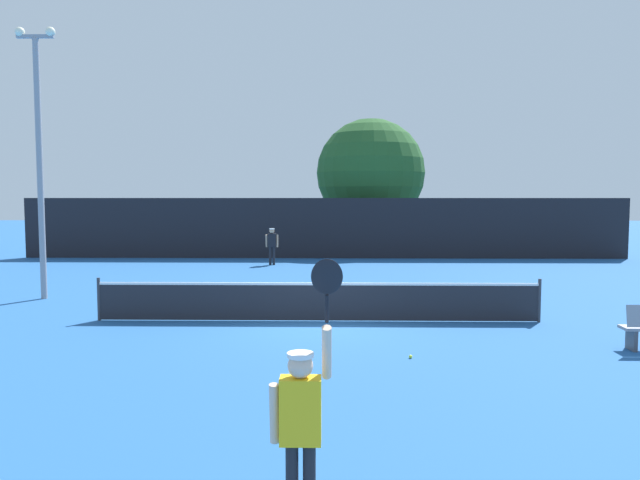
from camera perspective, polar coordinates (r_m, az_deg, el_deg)
name	(u,v)px	position (r m, az deg, el deg)	size (l,w,h in m)	color
ground_plane	(318,321)	(14.87, -0.23, -7.77)	(120.00, 120.00, 0.00)	#235693
tennis_net	(318,301)	(14.77, -0.23, -5.83)	(10.97, 0.08, 1.07)	#232328
perimeter_fence	(324,228)	(29.49, 0.41, 1.14)	(29.90, 0.12, 2.99)	black
player_serving	(302,413)	(5.70, -1.76, -16.19)	(0.68, 0.40, 2.52)	yellow
player_receiving	(272,243)	(26.74, -4.62, -0.25)	(0.57, 0.24, 1.64)	black
tennis_ball	(411,357)	(11.71, 8.66, -10.98)	(0.07, 0.07, 0.07)	#CCE033
light_pole	(39,146)	(19.71, -25.29, 8.14)	(1.18, 0.28, 8.02)	gray
large_tree	(371,173)	(33.60, 4.87, 6.40)	(6.04, 6.04, 7.39)	brown
parked_car_near	(267,234)	(36.68, -5.06, 0.61)	(2.13, 4.30, 1.69)	navy
parked_car_mid	(351,235)	(34.96, 2.97, 0.44)	(2.36, 4.39, 1.69)	black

